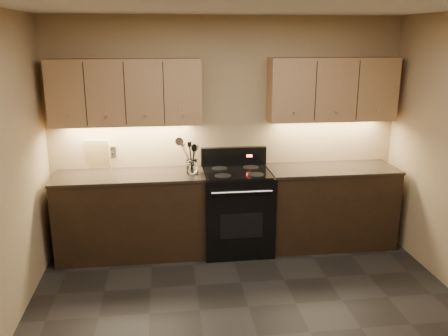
{
  "coord_description": "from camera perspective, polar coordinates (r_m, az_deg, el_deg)",
  "views": [
    {
      "loc": [
        -0.7,
        -3.31,
        2.37
      ],
      "look_at": [
        -0.1,
        1.45,
        1.04
      ],
      "focal_mm": 38.0,
      "sensor_mm": 36.0,
      "label": 1
    }
  ],
  "objects": [
    {
      "name": "floor",
      "position": [
        4.13,
        4.08,
        -19.54
      ],
      "size": [
        4.0,
        4.0,
        0.0
      ],
      "primitive_type": "plane",
      "color": "black",
      "rests_on": "ground"
    },
    {
      "name": "ceiling",
      "position": [
        3.39,
        4.97,
        19.36
      ],
      "size": [
        4.0,
        4.0,
        0.0
      ],
      "primitive_type": "plane",
      "rotation": [
        3.14,
        0.0,
        0.0
      ],
      "color": "silver",
      "rests_on": "wall_back"
    },
    {
      "name": "wall_back",
      "position": [
        5.46,
        0.28,
        4.22
      ],
      "size": [
        4.0,
        0.04,
        2.6
      ],
      "primitive_type": "cube",
      "color": "tan",
      "rests_on": "ground"
    },
    {
      "name": "counter_left",
      "position": [
        5.38,
        -11.07,
        -5.54
      ],
      "size": [
        1.62,
        0.62,
        0.93
      ],
      "color": "black",
      "rests_on": "ground"
    },
    {
      "name": "counter_right",
      "position": [
        5.68,
        12.6,
        -4.47
      ],
      "size": [
        1.46,
        0.62,
        0.93
      ],
      "color": "black",
      "rests_on": "ground"
    },
    {
      "name": "stove",
      "position": [
        5.39,
        1.56,
        -5.01
      ],
      "size": [
        0.76,
        0.68,
        1.14
      ],
      "color": "black",
      "rests_on": "ground"
    },
    {
      "name": "upper_cab_left",
      "position": [
        5.21,
        -11.73,
        8.91
      ],
      "size": [
        1.6,
        0.3,
        0.7
      ],
      "primitive_type": "cube",
      "color": "#A97A54",
      "rests_on": "wall_back"
    },
    {
      "name": "upper_cab_right",
      "position": [
        5.52,
        12.9,
        9.21
      ],
      "size": [
        1.44,
        0.3,
        0.7
      ],
      "primitive_type": "cube",
      "color": "#A97A54",
      "rests_on": "wall_back"
    },
    {
      "name": "outlet_plate",
      "position": [
        5.48,
        -13.32,
        1.91
      ],
      "size": [
        0.08,
        0.01,
        0.12
      ],
      "primitive_type": "cube",
      "color": "#B2B5BA",
      "rests_on": "wall_back"
    },
    {
      "name": "utensil_crock",
      "position": [
        5.17,
        -3.86,
        0.13
      ],
      "size": [
        0.16,
        0.16,
        0.15
      ],
      "color": "white",
      "rests_on": "counter_left"
    },
    {
      "name": "cutting_board",
      "position": [
        5.48,
        -14.93,
        1.59
      ],
      "size": [
        0.28,
        0.12,
        0.34
      ],
      "primitive_type": "cube",
      "rotation": [
        0.15,
        0.0,
        -0.18
      ],
      "color": "tan",
      "rests_on": "counter_left"
    },
    {
      "name": "wooden_spoon",
      "position": [
        5.14,
        -4.15,
        1.17
      ],
      "size": [
        0.14,
        0.08,
        0.31
      ],
      "primitive_type": null,
      "rotation": [
        -0.04,
        0.28,
        0.13
      ],
      "color": "tan",
      "rests_on": "utensil_crock"
    },
    {
      "name": "black_spoon",
      "position": [
        5.15,
        -3.85,
        1.24
      ],
      "size": [
        0.09,
        0.11,
        0.32
      ],
      "primitive_type": null,
      "rotation": [
        0.14,
        0.09,
        -0.14
      ],
      "color": "black",
      "rests_on": "utensil_crock"
    },
    {
      "name": "black_turner",
      "position": [
        5.13,
        -3.87,
        1.33
      ],
      "size": [
        0.12,
        0.15,
        0.35
      ],
      "primitive_type": null,
      "rotation": [
        -0.17,
        -0.02,
        0.31
      ],
      "color": "black",
      "rests_on": "utensil_crock"
    },
    {
      "name": "steel_spatula",
      "position": [
        5.15,
        -3.57,
        1.55
      ],
      "size": [
        0.24,
        0.16,
        0.37
      ],
      "primitive_type": null,
      "rotation": [
        -0.03,
        -0.42,
        -0.34
      ],
      "color": "silver",
      "rests_on": "utensil_crock"
    },
    {
      "name": "steel_skimmer",
      "position": [
        5.13,
        -3.51,
        1.67
      ],
      "size": [
        0.26,
        0.13,
        0.4
      ],
      "primitive_type": null,
      "rotation": [
        -0.05,
        -0.46,
        -0.09
      ],
      "color": "silver",
      "rests_on": "utensil_crock"
    }
  ]
}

